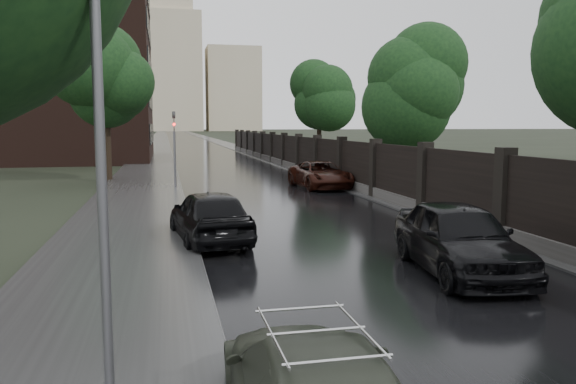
{
  "coord_description": "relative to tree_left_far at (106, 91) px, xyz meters",
  "views": [
    {
      "loc": [
        -4.8,
        -4.11,
        3.33
      ],
      "look_at": [
        -1.52,
        10.79,
        1.5
      ],
      "focal_mm": 35.0,
      "sensor_mm": 36.0,
      "label": 1
    }
  ],
  "objects": [
    {
      "name": "traffic_light",
      "position": [
        3.7,
        -5.01,
        -2.84
      ],
      "size": [
        0.16,
        0.32,
        4.0
      ],
      "color": "#59595E",
      "rests_on": "ground"
    },
    {
      "name": "fence_right",
      "position": [
        12.6,
        2.01,
        -4.23
      ],
      "size": [
        0.45,
        75.72,
        2.7
      ],
      "color": "#383533",
      "rests_on": "ground"
    },
    {
      "name": "tree_right_b",
      "position": [
        15.5,
        -8.0,
        -0.29
      ],
      "size": [
        4.08,
        4.08,
        7.01
      ],
      "color": "black",
      "rests_on": "ground"
    },
    {
      "name": "sidewalk_left",
      "position": [
        2.0,
        160.0,
        -5.16
      ],
      "size": [
        4.0,
        420.0,
        0.16
      ],
      "primitive_type": "cube",
      "color": "#2D2D2D",
      "rests_on": "ground"
    },
    {
      "name": "lamp_post",
      "position": [
        2.6,
        -28.5,
        -2.57
      ],
      "size": [
        0.25,
        0.12,
        5.11
      ],
      "color": "#59595E",
      "rests_on": "ground"
    },
    {
      "name": "car_right_far",
      "position": [
        11.22,
        -5.68,
        -4.53
      ],
      "size": [
        2.68,
        5.24,
        1.42
      ],
      "primitive_type": "imported",
      "rotation": [
        0.0,
        0.0,
        0.07
      ],
      "color": "black",
      "rests_on": "ground"
    },
    {
      "name": "brick_building",
      "position": [
        -10.0,
        22.0,
        4.76
      ],
      "size": [
        24.0,
        18.0,
        20.0
      ],
      "primitive_type": "cube",
      "color": "black",
      "rests_on": "ground"
    },
    {
      "name": "stalinist_tower",
      "position": [
        8.0,
        270.0,
        33.14
      ],
      "size": [
        92.0,
        30.0,
        159.0
      ],
      "color": "tan",
      "rests_on": "ground"
    },
    {
      "name": "tree_right_c",
      "position": [
        15.5,
        10.0,
        -0.29
      ],
      "size": [
        4.08,
        4.08,
        7.01
      ],
      "color": "black",
      "rests_on": "ground"
    },
    {
      "name": "tree_left_far",
      "position": [
        0.0,
        0.0,
        0.0
      ],
      "size": [
        4.25,
        4.25,
        7.39
      ],
      "color": "black",
      "rests_on": "ground"
    },
    {
      "name": "verge_right",
      "position": [
        13.5,
        160.0,
        -5.2
      ],
      "size": [
        3.0,
        420.0,
        0.08
      ],
      "primitive_type": "cube",
      "color": "#2D2D2D",
      "rests_on": "ground"
    },
    {
      "name": "car_right_near",
      "position": [
        9.6,
        -22.88,
        -4.43
      ],
      "size": [
        2.48,
        4.98,
        1.63
      ],
      "primitive_type": "imported",
      "rotation": [
        0.0,
        0.0,
        -0.12
      ],
      "color": "black",
      "rests_on": "ground"
    },
    {
      "name": "hatchback_left",
      "position": [
        4.4,
        -18.3,
        -4.47
      ],
      "size": [
        2.35,
        4.72,
        1.54
      ],
      "primitive_type": "imported",
      "rotation": [
        0.0,
        0.0,
        3.26
      ],
      "color": "black",
      "rests_on": "ground"
    },
    {
      "name": "road",
      "position": [
        8.0,
        160.0,
        -5.23
      ],
      "size": [
        8.0,
        420.0,
        0.02
      ],
      "primitive_type": "cube",
      "color": "black",
      "rests_on": "ground"
    }
  ]
}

